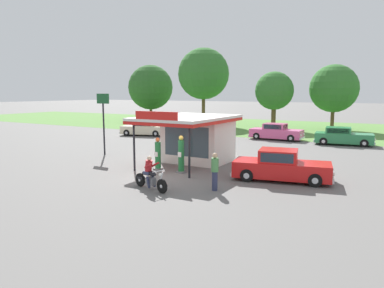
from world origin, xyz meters
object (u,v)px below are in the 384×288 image
object	(u,v)px
featured_classic_sedan	(281,167)
roadside_pole_sign	(103,113)
parked_car_back_row_far_right	(144,129)
bystander_chatting_near_pumps	(193,136)
bystander_admiring_sedan	(215,171)
parked_car_back_row_far_left	(276,132)
parked_car_back_row_centre	(203,129)
gas_pump_nearside	(158,155)
parked_car_second_row_spare	(343,137)
motorcycle_with_rider	(150,176)
bystander_leaning_by_kiosk	(202,133)
gas_pump_offside	(181,156)

from	to	relation	value
featured_classic_sedan	roadside_pole_sign	xyz separation A→B (m)	(-13.27, 1.22, 2.31)
featured_classic_sedan	roadside_pole_sign	size ratio (longest dim) A/B	1.19
parked_car_back_row_far_right	bystander_chatting_near_pumps	world-z (taller)	bystander_chatting_near_pumps
bystander_admiring_sedan	bystander_chatting_near_pumps	distance (m)	13.10
parked_car_back_row_far_right	roadside_pole_sign	bearing A→B (deg)	-66.28
parked_car_back_row_far_left	parked_car_back_row_centre	distance (m)	7.52
gas_pump_nearside	parked_car_second_row_spare	distance (m)	18.10
motorcycle_with_rider	bystander_leaning_by_kiosk	world-z (taller)	bystander_leaning_by_kiosk
bystander_leaning_by_kiosk	bystander_chatting_near_pumps	xyz separation A→B (m)	(0.79, -2.96, 0.06)
parked_car_second_row_spare	parked_car_back_row_far_right	bearing A→B (deg)	-170.89
motorcycle_with_rider	bystander_admiring_sedan	bearing A→B (deg)	26.65
gas_pump_offside	parked_car_back_row_centre	world-z (taller)	gas_pump_offside
gas_pump_offside	bystander_leaning_by_kiosk	xyz separation A→B (m)	(-4.84, 11.42, -0.09)
roadside_pole_sign	bystander_chatting_near_pumps	bearing A→B (deg)	58.16
bystander_chatting_near_pumps	parked_car_back_row_far_left	bearing A→B (deg)	62.63
parked_car_second_row_spare	bystander_chatting_near_pumps	distance (m)	12.97
bystander_leaning_by_kiosk	bystander_chatting_near_pumps	world-z (taller)	bystander_chatting_near_pumps
parked_car_back_row_centre	bystander_chatting_near_pumps	world-z (taller)	bystander_chatting_near_pumps
featured_classic_sedan	parked_car_back_row_far_left	world-z (taller)	featured_classic_sedan
gas_pump_nearside	featured_classic_sedan	world-z (taller)	gas_pump_nearside
parked_car_back_row_far_right	parked_car_back_row_centre	world-z (taller)	parked_car_back_row_centre
parked_car_back_row_far_left	parked_car_second_row_spare	xyz separation A→B (m)	(6.01, -0.51, -0.00)
gas_pump_offside	parked_car_second_row_spare	xyz separation A→B (m)	(6.28, 16.30, -0.27)
parked_car_second_row_spare	parked_car_back_row_far_left	bearing A→B (deg)	175.17
parked_car_back_row_far_left	bystander_admiring_sedan	xyz separation A→B (m)	(3.02, -19.20, 0.23)
gas_pump_offside	parked_car_second_row_spare	distance (m)	17.47
parked_car_back_row_far_left	parked_car_back_row_far_right	xyz separation A→B (m)	(-13.00, -3.56, -0.00)
gas_pump_nearside	parked_car_back_row_far_left	distance (m)	16.91
parked_car_back_row_far_left	parked_car_second_row_spare	size ratio (longest dim) A/B	1.01
featured_classic_sedan	bystander_admiring_sedan	bearing A→B (deg)	-121.16
parked_car_back_row_far_left	bystander_leaning_by_kiosk	world-z (taller)	bystander_leaning_by_kiosk
bystander_leaning_by_kiosk	roadside_pole_sign	distance (m)	9.89
bystander_leaning_by_kiosk	featured_classic_sedan	bearing A→B (deg)	-45.49
motorcycle_with_rider	parked_car_second_row_spare	bearing A→B (deg)	74.20
motorcycle_with_rider	roadside_pole_sign	bearing A→B (deg)	144.85
parked_car_back_row_centre	bystander_chatting_near_pumps	xyz separation A→B (m)	(3.16, -7.62, 0.24)
gas_pump_offside	featured_classic_sedan	bearing A→B (deg)	10.95
bystander_leaning_by_kiosk	gas_pump_nearside	bearing A→B (deg)	-74.12
bystander_leaning_by_kiosk	roadside_pole_sign	size ratio (longest dim) A/B	0.38
gas_pump_offside	motorcycle_with_rider	distance (m)	3.80
gas_pump_offside	featured_classic_sedan	world-z (taller)	gas_pump_offside
motorcycle_with_rider	parked_car_back_row_far_right	xyz separation A→B (m)	(-13.35, 16.99, 0.05)
parked_car_back_row_centre	roadside_pole_sign	distance (m)	14.03
parked_car_back_row_far_right	motorcycle_with_rider	bearing A→B (deg)	-51.85
bystander_leaning_by_kiosk	bystander_chatting_near_pumps	size ratio (longest dim) A/B	0.95
parked_car_back_row_far_left	roadside_pole_sign	xyz separation A→B (m)	(-8.17, -14.55, 2.32)
gas_pump_offside	bystander_leaning_by_kiosk	bearing A→B (deg)	112.98
gas_pump_nearside	bystander_leaning_by_kiosk	distance (m)	11.87
motorcycle_with_rider	parked_car_back_row_far_left	size ratio (longest dim) A/B	0.44
gas_pump_offside	parked_car_second_row_spare	world-z (taller)	gas_pump_offside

